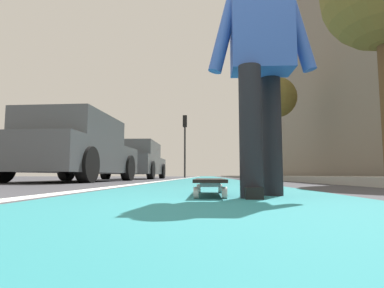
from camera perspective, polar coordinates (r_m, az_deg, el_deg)
name	(u,v)px	position (r m, az deg, el deg)	size (l,w,h in m)	color
ground_plane	(207,179)	(11.16, 2.73, -6.41)	(80.00, 80.00, 0.00)	#38383D
bike_lane_paint	(207,177)	(25.15, 2.76, -6.01)	(56.00, 1.93, 0.00)	#237075
lane_stripe_white	(190,178)	(21.18, -0.28, -6.07)	(52.00, 0.16, 0.01)	silver
sidewalk_curb	(266,177)	(19.48, 13.29, -5.78)	(52.00, 3.20, 0.12)	#9E9B93
building_facade	(288,100)	(24.56, 17.00, 7.63)	(40.00, 1.20, 11.39)	slate
skateboard	(210,182)	(2.21, 3.22, -6.84)	(0.84, 0.20, 0.11)	white
skater_person	(261,55)	(2.24, 12.34, 15.39)	(0.46, 0.72, 1.64)	black
parked_car_near	(75,150)	(7.73, -20.36, -0.98)	(4.30, 2.05, 1.50)	#4C5156
parked_car_mid	(137,161)	(13.14, -9.93, -3.07)	(4.50, 1.91, 1.49)	#4C5156
traffic_light	(185,134)	(21.64, -1.30, 1.74)	(0.33, 0.28, 4.26)	#2D2D2D
street_tree_mid	(276,99)	(14.90, 14.98, 7.91)	(1.82, 1.82, 4.56)	brown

